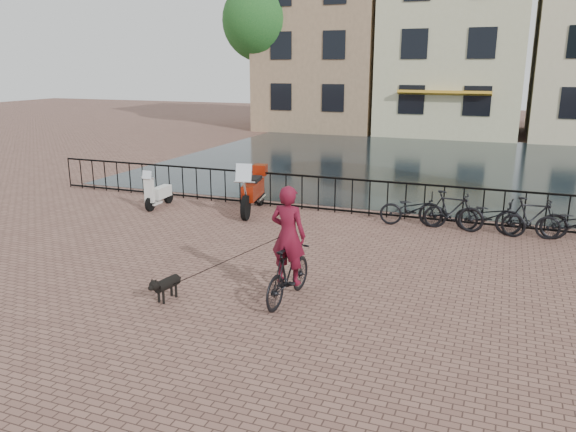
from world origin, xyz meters
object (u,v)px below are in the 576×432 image
(dog, at_px, (167,287))
(scooter, at_px, (159,187))
(cyclist, at_px, (288,251))
(motorcycle, at_px, (253,185))

(dog, height_order, scooter, scooter)
(dog, bearing_deg, cyclist, 29.73)
(cyclist, height_order, motorcycle, cyclist)
(scooter, bearing_deg, motorcycle, 6.27)
(dog, height_order, motorcycle, motorcycle)
(dog, relative_size, scooter, 0.58)
(dog, relative_size, motorcycle, 0.33)
(cyclist, xyz_separation_m, dog, (-2.03, -0.76, -0.69))
(motorcycle, bearing_deg, scooter, 178.21)
(cyclist, xyz_separation_m, scooter, (-6.04, 5.01, -0.32))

